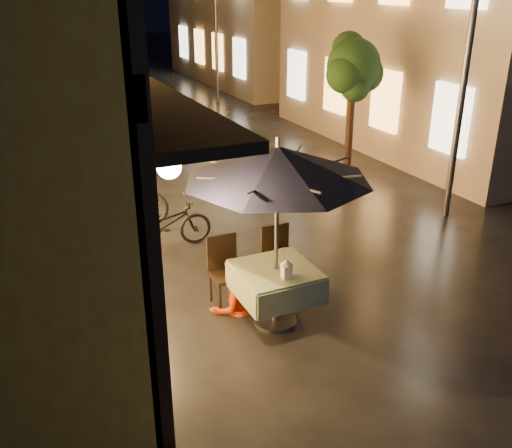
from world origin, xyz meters
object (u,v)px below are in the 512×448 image
streetlamp_near (468,56)px  person_orange (232,261)px  patio_umbrella (278,163)px  cafe_table (276,282)px  bicycle_0 (164,225)px  person_yellow (288,250)px  table_lantern (286,268)px

streetlamp_near → person_orange: size_ratio=2.92×
streetlamp_near → patio_umbrella: bearing=-156.9°
cafe_table → bicycle_0: 2.85m
person_yellow → bicycle_0: (-1.14, 2.18, -0.27)m
patio_umbrella → person_orange: bearing=125.3°
cafe_table → patio_umbrella: (0.00, -0.00, 1.56)m
streetlamp_near → table_lantern: streetlamp_near is taller
person_yellow → table_lantern: bearing=59.5°
patio_umbrella → table_lantern: bearing=-90.0°
patio_umbrella → bicycle_0: (-0.67, 2.76, -1.73)m
streetlamp_near → person_yellow: bearing=-161.5°
cafe_table → bicycle_0: size_ratio=0.62×
table_lantern → person_orange: size_ratio=0.17×
streetlamp_near → person_orange: streetlamp_near is taller
patio_umbrella → person_orange: 1.56m
person_orange → bicycle_0: size_ratio=0.91×
patio_umbrella → person_yellow: (0.47, 0.58, -1.46)m
streetlamp_near → patio_umbrella: streetlamp_near is taller
streetlamp_near → bicycle_0: bearing=171.1°
streetlamp_near → bicycle_0: streetlamp_near is taller
streetlamp_near → table_lantern: size_ratio=16.92×
patio_umbrella → table_lantern: size_ratio=9.84×
streetlamp_near → patio_umbrella: 5.01m
person_orange → bicycle_0: 2.28m
table_lantern → bicycle_0: 3.15m
streetlamp_near → table_lantern: bearing=-154.0°
patio_umbrella → bicycle_0: size_ratio=1.55×
cafe_table → streetlamp_near: bearing=23.1°
bicycle_0 → cafe_table: bearing=-165.2°
table_lantern → person_yellow: bearing=61.3°
table_lantern → cafe_table: bearing=90.0°
bicycle_0 → table_lantern: bearing=-166.4°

